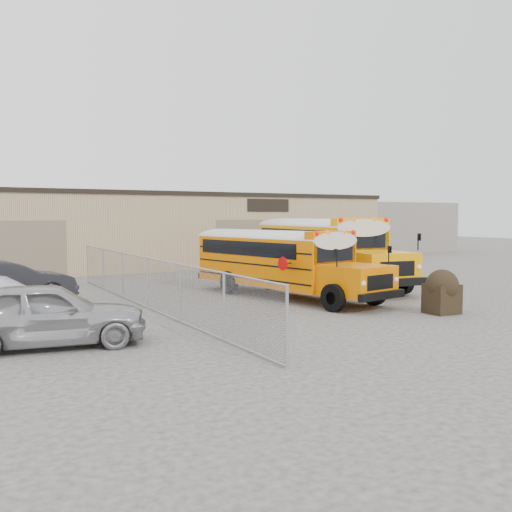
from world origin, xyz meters
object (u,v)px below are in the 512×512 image
school_bus_right (268,240)px  school_bus_left (200,251)px  tarp_bundle (442,291)px  car_dark (5,282)px  car_silver (46,314)px

school_bus_right → school_bus_left: bearing=-147.7°
school_bus_right → tarp_bundle: bearing=-98.8°
tarp_bundle → school_bus_right: bearing=81.2°
school_bus_left → school_bus_right: size_ratio=0.86×
car_dark → car_silver: bearing=173.3°
school_bus_left → car_silver: 13.39m
car_silver → car_dark: bearing=10.7°
school_bus_right → car_silver: 20.26m
school_bus_left → school_bus_right: (5.98, 3.79, 0.26)m
car_silver → car_dark: car_silver is taller
car_dark → tarp_bundle: bearing=-134.7°
tarp_bundle → car_silver: bearing=173.6°
school_bus_left → tarp_bundle: size_ratio=6.49×
school_bus_right → car_dark: (-14.75, -6.01, -1.03)m
school_bus_left → car_dark: size_ratio=1.95×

